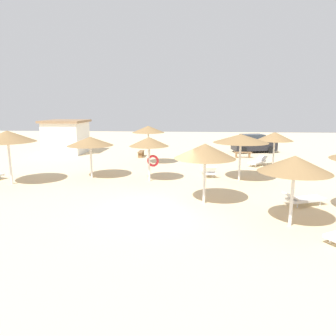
# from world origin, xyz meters

# --- Properties ---
(ground_plane) EXTENTS (80.00, 80.00, 0.00)m
(ground_plane) POSITION_xyz_m (0.00, 0.00, 0.00)
(ground_plane) COLOR beige
(parasol_0) EXTENTS (2.57, 2.57, 2.63)m
(parasol_0) POSITION_xyz_m (4.84, -1.55, 2.33)
(parasol_0) COLOR silver
(parasol_0) RESTS_ON ground
(parasol_1) EXTENTS (3.19, 3.19, 2.76)m
(parasol_1) POSITION_xyz_m (4.04, 5.50, 2.50)
(parasol_1) COLOR silver
(parasol_1) RESTS_ON ground
(parasol_3) EXTENTS (2.49, 2.49, 2.59)m
(parasol_3) POSITION_xyz_m (6.92, 9.11, 2.29)
(parasol_3) COLOR silver
(parasol_3) RESTS_ON ground
(parasol_4) EXTENTS (3.02, 3.02, 3.03)m
(parasol_4) POSITION_xyz_m (-8.92, 3.68, 2.71)
(parasol_4) COLOR silver
(parasol_4) RESTS_ON ground
(parasol_5) EXTENTS (2.77, 2.77, 2.54)m
(parasol_5) POSITION_xyz_m (-4.89, 5.53, 2.26)
(parasol_5) COLOR silver
(parasol_5) RESTS_ON ground
(parasol_6) EXTENTS (2.31, 2.31, 2.60)m
(parasol_6) POSITION_xyz_m (-1.24, 5.03, 2.29)
(parasol_6) COLOR silver
(parasol_6) RESTS_ON ground
(parasol_7) EXTENTS (2.73, 2.73, 2.73)m
(parasol_7) POSITION_xyz_m (1.79, 0.95, 2.40)
(parasol_7) COLOR silver
(parasol_7) RESTS_ON ground
(parasol_8) EXTENTS (2.43, 2.43, 2.90)m
(parasol_8) POSITION_xyz_m (-2.01, 10.26, 2.64)
(parasol_8) COLOR silver
(parasol_8) RESTS_ON ground
(lounger_1) EXTENTS (0.92, 1.94, 0.77)m
(lounger_1) POSITION_xyz_m (2.27, 6.55, 0.32)
(lounger_1) COLOR white
(lounger_1) RESTS_ON ground
(lounger_2) EXTENTS (2.01, 1.28, 0.65)m
(lounger_2) POSITION_xyz_m (6.17, 0.95, 0.31)
(lounger_2) COLOR white
(lounger_2) RESTS_ON ground
(lounger_3) EXTENTS (1.68, 1.90, 0.64)m
(lounger_3) POSITION_xyz_m (6.14, 10.36, 0.31)
(lounger_3) COLOR white
(lounger_3) RESTS_ON ground
(bench_0) EXTENTS (0.42, 1.51, 0.49)m
(bench_0) POSITION_xyz_m (-3.14, 13.71, 0.35)
(bench_0) COLOR brown
(bench_0) RESTS_ON ground
(bench_1) EXTENTS (1.51, 0.43, 0.49)m
(bench_1) POSITION_xyz_m (5.62, 13.88, 0.35)
(bench_1) COLOR brown
(bench_1) RESTS_ON ground
(parked_car) EXTENTS (4.26, 2.60, 1.72)m
(parked_car) POSITION_xyz_m (7.12, 17.16, 0.82)
(parked_car) COLOR black
(parked_car) RESTS_ON ground
(beach_cabana) EXTENTS (3.68, 3.91, 3.06)m
(beach_cabana) POSITION_xyz_m (-10.40, 15.32, 1.55)
(beach_cabana) COLOR white
(beach_cabana) RESTS_ON ground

